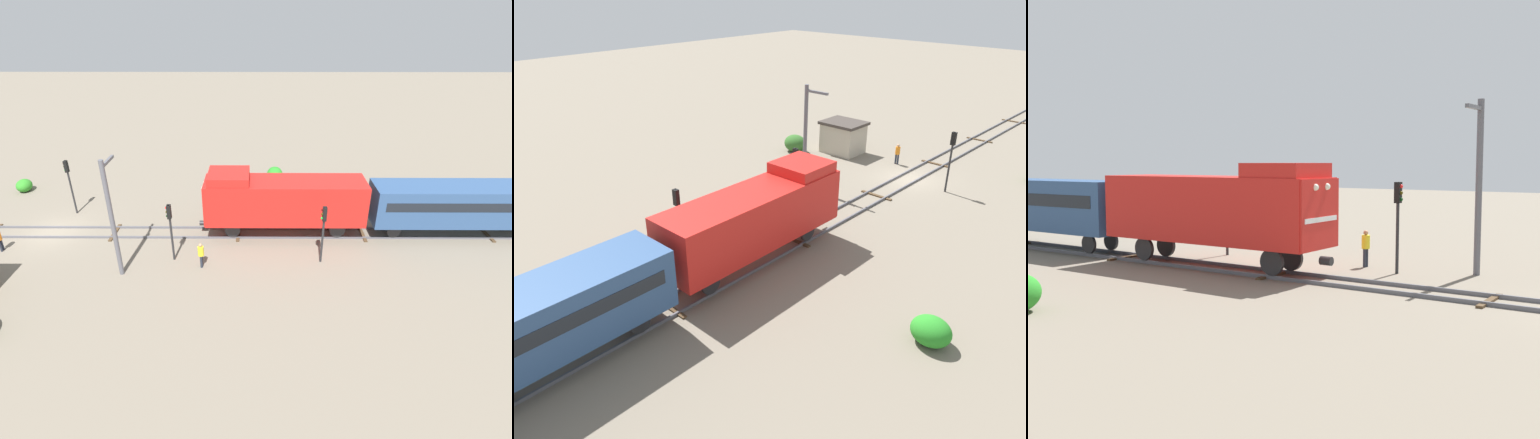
# 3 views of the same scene
# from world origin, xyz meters

# --- Properties ---
(locomotive) EXTENTS (2.90, 11.60, 4.60)m
(locomotive) POSITION_xyz_m (0.00, 16.64, 2.77)
(locomotive) COLOR red
(locomotive) RESTS_ON railway_track
(passenger_car_leading) EXTENTS (2.84, 14.00, 3.66)m
(passenger_car_leading) POSITION_xyz_m (0.00, 29.98, 2.52)
(passenger_car_leading) COLOR #2D4C7A
(passenger_car_leading) RESTS_ON railway_track
(traffic_signal_mid) EXTENTS (0.32, 0.34, 3.95)m
(traffic_signal_mid) POSITION_xyz_m (3.40, 9.48, 2.76)
(traffic_signal_mid) COLOR #262628
(traffic_signal_mid) RESTS_ON ground
(traffic_signal_far) EXTENTS (0.32, 0.34, 3.93)m
(traffic_signal_far) POSITION_xyz_m (3.60, 19.04, 2.74)
(traffic_signal_far) COLOR #262628
(traffic_signal_far) RESTS_ON ground
(worker_by_signal) EXTENTS (0.38, 0.38, 1.70)m
(worker_by_signal) POSITION_xyz_m (4.20, 11.40, 1.00)
(worker_by_signal) COLOR #262B38
(worker_by_signal) RESTS_ON ground
(catenary_mast) EXTENTS (1.94, 0.28, 7.42)m
(catenary_mast) POSITION_xyz_m (4.93, 6.54, 3.95)
(catenary_mast) COLOR #595960
(catenary_mast) RESTS_ON ground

